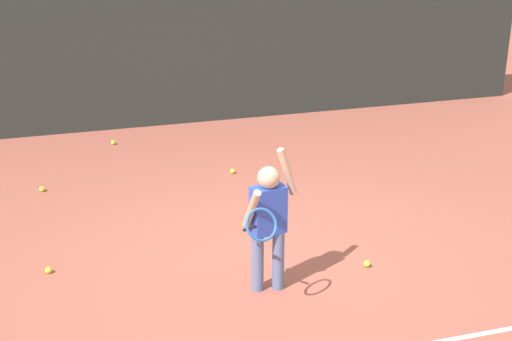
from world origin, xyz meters
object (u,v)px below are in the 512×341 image
tennis_player (268,218)px  tennis_ball_0 (42,189)px  tennis_ball_6 (367,264)px  tennis_ball_2 (48,270)px  tennis_ball_3 (113,142)px  tennis_ball_5 (232,171)px

tennis_player → tennis_ball_0: size_ratio=20.46×
tennis_ball_0 → tennis_ball_6: size_ratio=1.00×
tennis_ball_2 → tennis_ball_3: same height
tennis_ball_2 → tennis_ball_5: size_ratio=1.00×
tennis_ball_5 → tennis_ball_2: bearing=-139.4°
tennis_ball_3 → tennis_ball_6: bearing=-65.3°
tennis_ball_0 → tennis_ball_2: same height
tennis_ball_2 → tennis_ball_5: (2.35, 2.02, 0.00)m
tennis_ball_5 → tennis_player: bearing=-98.3°
tennis_ball_3 → tennis_ball_5: (1.37, -1.59, 0.00)m
tennis_ball_3 → tennis_ball_5: same height
tennis_ball_5 → tennis_ball_0: bearing=178.1°
tennis_player → tennis_ball_2: size_ratio=20.46×
tennis_ball_3 → tennis_ball_5: 2.09m
tennis_player → tennis_ball_3: 4.64m
tennis_ball_6 → tennis_player: bearing=-172.6°
tennis_ball_3 → tennis_ball_5: size_ratio=1.00×
tennis_ball_3 → tennis_ball_6: size_ratio=1.00×
tennis_ball_0 → tennis_player: bearing=-56.8°
tennis_player → tennis_ball_3: (-0.94, 4.49, -0.69)m
tennis_ball_2 → tennis_ball_5: bearing=40.6°
tennis_ball_2 → tennis_ball_3: (0.99, 3.60, 0.00)m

